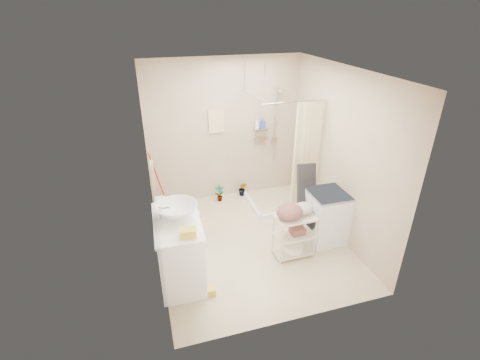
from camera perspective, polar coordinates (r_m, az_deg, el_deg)
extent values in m
plane|color=beige|center=(5.57, 1.83, -10.00)|extent=(3.20, 3.20, 0.00)
cube|color=silver|center=(4.53, 2.33, 17.43)|extent=(2.80, 3.20, 0.04)
cube|color=#BEAD93|center=(6.34, -2.57, 8.01)|extent=(2.80, 0.04, 2.60)
cube|color=#BEAD93|center=(3.62, 10.16, -7.83)|extent=(2.80, 0.04, 2.60)
cube|color=#BEAD93|center=(4.69, -14.40, 0.19)|extent=(0.04, 3.20, 2.60)
cube|color=#BEAD93|center=(5.48, 16.10, 3.91)|extent=(0.04, 3.20, 2.60)
cube|color=white|center=(4.72, -9.90, -11.19)|extent=(0.61, 1.06, 0.92)
imported|color=silver|center=(4.48, -10.29, -5.01)|extent=(0.60, 0.60, 0.18)
cube|color=yellow|center=(4.13, -8.45, -8.51)|extent=(0.20, 0.17, 0.10)
cube|color=yellow|center=(4.69, -5.13, -17.48)|extent=(0.27, 0.22, 0.13)
imported|color=silver|center=(5.57, -9.90, -6.10)|extent=(0.68, 0.39, 0.69)
imported|color=brown|center=(6.56, -3.40, -2.18)|extent=(0.17, 0.12, 0.33)
imported|color=brown|center=(6.74, 0.43, -1.45)|extent=(0.21, 0.20, 0.29)
cube|color=beige|center=(6.23, -3.92, 9.56)|extent=(0.28, 0.03, 0.42)
imported|color=silver|center=(6.37, 2.85, 9.30)|extent=(0.09, 0.09, 0.21)
imported|color=#3746A0|center=(6.41, 3.69, 9.30)|extent=(0.11, 0.11, 0.19)
cube|color=silver|center=(5.57, 13.98, -5.77)|extent=(0.57, 0.59, 0.82)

